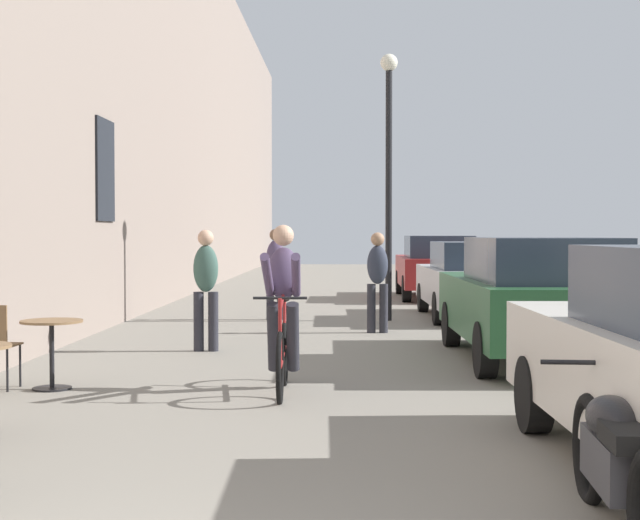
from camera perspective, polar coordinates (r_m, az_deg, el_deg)
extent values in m
cube|color=gray|center=(17.80, -12.67, 12.79)|extent=(0.50, 68.00, 10.12)
cube|color=black|center=(15.88, -13.08, 5.41)|extent=(0.04, 1.10, 1.70)
cylinder|color=black|center=(10.10, -16.16, -7.59)|extent=(0.40, 0.40, 0.02)
cylinder|color=black|center=(10.05, -16.18, -5.64)|extent=(0.05, 0.05, 0.67)
cylinder|color=brown|center=(10.01, -16.20, -3.65)|extent=(0.64, 0.64, 0.02)
cylinder|color=black|center=(10.33, -17.97, -6.19)|extent=(0.02, 0.02, 0.45)
cylinder|color=black|center=(10.04, -18.69, -6.43)|extent=(0.02, 0.02, 0.45)
torus|color=black|center=(8.94, -2.48, -6.66)|extent=(0.07, 0.71, 0.71)
torus|color=black|center=(9.97, -2.19, -5.78)|extent=(0.07, 0.71, 0.71)
cylinder|color=maroon|center=(9.85, -2.21, -4.21)|extent=(0.04, 0.22, 0.58)
cylinder|color=maroon|center=(9.32, -2.35, -2.48)|extent=(0.05, 0.82, 0.14)
cylinder|color=maroon|center=(8.92, -2.48, -4.51)|extent=(0.04, 0.09, 0.67)
cylinder|color=maroon|center=(9.47, -2.32, -5.94)|extent=(0.06, 1.00, 0.12)
cylinder|color=black|center=(8.91, -2.47, -2.35)|extent=(0.52, 0.04, 0.03)
ellipsoid|color=black|center=(9.73, -2.24, -2.42)|extent=(0.12, 0.24, 0.06)
ellipsoid|color=#4C3D5B|center=(9.64, -2.26, -0.82)|extent=(0.35, 0.36, 0.59)
sphere|color=tan|center=(9.59, -2.27, 1.52)|extent=(0.22, 0.22, 0.22)
cylinder|color=#26262D|center=(9.61, -1.68, -4.76)|extent=(0.14, 0.40, 0.75)
cylinder|color=#26262D|center=(9.62, -2.87, -4.75)|extent=(0.14, 0.40, 0.75)
cylinder|color=#4C3D5B|center=(9.24, -1.49, -0.97)|extent=(0.12, 0.75, 0.48)
cylinder|color=#4C3D5B|center=(9.26, -3.25, -0.97)|extent=(0.09, 0.74, 0.48)
cylinder|color=#26262D|center=(12.81, -6.59, -3.78)|extent=(0.14, 0.14, 0.81)
cylinder|color=#26262D|center=(12.82, -7.48, -3.78)|extent=(0.14, 0.14, 0.81)
ellipsoid|color=#38564C|center=(12.77, -7.05, -0.52)|extent=(0.35, 0.26, 0.64)
sphere|color=tan|center=(12.76, -7.05, 1.37)|extent=(0.22, 0.22, 0.22)
cylinder|color=#26262D|center=(15.04, 3.18, -2.99)|extent=(0.14, 0.14, 0.79)
cylinder|color=#26262D|center=(15.06, 3.94, -2.99)|extent=(0.14, 0.14, 0.79)
ellipsoid|color=#2D3342|center=(15.01, 3.56, -0.29)|extent=(0.35, 0.26, 0.63)
sphere|color=#A57A5B|center=(15.00, 3.56, 1.29)|extent=(0.22, 0.22, 0.22)
cylinder|color=#26262D|center=(17.30, -3.09, -2.32)|extent=(0.14, 0.14, 0.83)
cylinder|color=#26262D|center=(17.30, -2.43, -2.32)|extent=(0.14, 0.14, 0.83)
ellipsoid|color=#4C3D5B|center=(17.26, -2.76, 0.14)|extent=(0.35, 0.26, 0.66)
sphere|color=brown|center=(17.26, -2.77, 1.56)|extent=(0.22, 0.22, 0.22)
cylinder|color=black|center=(17.11, 4.25, 3.96)|extent=(0.12, 0.12, 4.60)
sphere|color=silver|center=(17.37, 4.27, 12.02)|extent=(0.32, 0.32, 0.32)
cylinder|color=black|center=(7.80, 13.04, -8.06)|extent=(0.22, 0.63, 0.63)
cube|color=#23512D|center=(12.10, 12.89, -2.85)|extent=(1.90, 4.44, 0.72)
cube|color=#283342|center=(11.55, 13.47, 0.03)|extent=(1.57, 2.41, 0.53)
cylinder|color=black|center=(13.42, 8.08, -3.92)|extent=(0.22, 0.64, 0.64)
cylinder|color=black|center=(13.73, 14.97, -3.83)|extent=(0.22, 0.64, 0.64)
cylinder|color=black|center=(10.56, 10.15, -5.46)|extent=(0.22, 0.64, 0.64)
cylinder|color=black|center=(10.95, 18.78, -5.26)|extent=(0.22, 0.64, 0.64)
cube|color=#B7B7BC|center=(17.80, 9.28, -1.54)|extent=(1.77, 4.12, 0.67)
cube|color=#283342|center=(17.30, 9.53, 0.29)|extent=(1.46, 2.23, 0.49)
cylinder|color=black|center=(19.06, 6.36, -2.31)|extent=(0.20, 0.59, 0.59)
cylinder|color=black|center=(19.28, 10.92, -2.29)|extent=(0.20, 0.59, 0.59)
cylinder|color=black|center=(16.39, 7.33, -2.97)|extent=(0.20, 0.59, 0.59)
cylinder|color=black|center=(16.64, 12.61, -2.93)|extent=(0.20, 0.59, 0.59)
cube|color=maroon|center=(23.13, 7.16, -0.68)|extent=(1.82, 4.36, 0.71)
cube|color=#283342|center=(22.60, 7.29, 0.83)|extent=(1.52, 2.36, 0.53)
cylinder|color=black|center=(24.52, 4.94, -1.36)|extent=(0.21, 0.63, 0.63)
cylinder|color=black|center=(24.66, 8.74, -1.36)|extent=(0.21, 0.63, 0.63)
cylinder|color=black|center=(21.66, 5.35, -1.77)|extent=(0.21, 0.63, 0.63)
cylinder|color=black|center=(21.82, 9.65, -1.76)|extent=(0.21, 0.63, 0.63)
torus|color=black|center=(6.03, 16.21, -11.13)|extent=(0.13, 0.69, 0.69)
cube|color=#333338|center=(5.31, 17.80, -11.79)|extent=(0.28, 0.77, 0.28)
ellipsoid|color=black|center=(5.36, 17.58, -9.26)|extent=(0.31, 0.54, 0.24)
cube|color=black|center=(5.00, 18.55, -10.29)|extent=(0.26, 0.45, 0.10)
cylinder|color=black|center=(5.83, 16.45, -6.07)|extent=(0.62, 0.07, 0.03)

